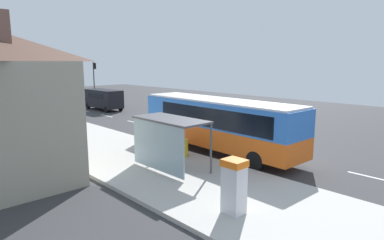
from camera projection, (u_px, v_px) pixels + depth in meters
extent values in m
cube|color=#38383A|center=(132.00, 123.00, 29.88)|extent=(56.00, 92.00, 0.04)
cube|color=beige|center=(156.00, 167.00, 16.93)|extent=(6.20, 30.00, 0.18)
cube|color=silver|center=(372.00, 177.00, 15.72)|extent=(0.16, 2.20, 0.01)
cube|color=silver|center=(279.00, 156.00, 19.30)|extent=(0.16, 2.20, 0.01)
cube|color=silver|center=(216.00, 141.00, 22.88)|extent=(0.16, 2.20, 0.01)
cube|color=silver|center=(170.00, 130.00, 26.46)|extent=(0.16, 2.20, 0.01)
cube|color=silver|center=(134.00, 122.00, 30.04)|extent=(0.16, 2.20, 0.01)
cube|color=silver|center=(107.00, 116.00, 33.62)|extent=(0.16, 2.20, 0.01)
cube|color=silver|center=(84.00, 111.00, 37.20)|extent=(0.16, 2.20, 0.01)
cube|color=silver|center=(66.00, 106.00, 40.78)|extent=(0.16, 2.20, 0.01)
cube|color=orange|center=(218.00, 135.00, 19.99)|extent=(2.80, 11.07, 1.15)
cube|color=blue|center=(218.00, 113.00, 19.77)|extent=(2.80, 11.07, 1.45)
cube|color=silver|center=(218.00, 100.00, 19.64)|extent=(2.67, 10.84, 0.12)
cube|color=black|center=(163.00, 106.00, 23.79)|extent=(2.30, 0.18, 1.22)
cube|color=black|center=(209.00, 118.00, 18.62)|extent=(0.32, 8.58, 1.10)
cylinder|color=black|center=(164.00, 136.00, 22.22)|extent=(0.31, 1.01, 1.00)
cylinder|color=black|center=(189.00, 131.00, 23.70)|extent=(0.31, 1.01, 1.00)
cylinder|color=black|center=(255.00, 161.00, 16.63)|extent=(0.31, 1.01, 1.00)
cylinder|color=black|center=(281.00, 153.00, 18.12)|extent=(0.31, 1.01, 1.00)
cube|color=black|center=(104.00, 98.00, 37.62)|extent=(2.18, 5.27, 1.96)
cube|color=black|center=(103.00, 95.00, 37.57)|extent=(2.15, 3.19, 0.44)
cylinder|color=black|center=(121.00, 108.00, 37.04)|extent=(0.24, 0.69, 0.68)
cylinder|color=black|center=(106.00, 109.00, 35.78)|extent=(0.24, 0.69, 0.68)
cylinder|color=black|center=(102.00, 105.00, 39.81)|extent=(0.24, 0.69, 0.68)
cylinder|color=black|center=(88.00, 106.00, 38.55)|extent=(0.24, 0.69, 0.68)
cube|color=navy|center=(82.00, 100.00, 41.98)|extent=(2.01, 4.48, 0.60)
cube|color=black|center=(81.00, 95.00, 42.01)|extent=(1.70, 2.45, 0.60)
cylinder|color=black|center=(94.00, 103.00, 41.59)|extent=(0.23, 0.65, 0.64)
cylinder|color=black|center=(82.00, 104.00, 40.42)|extent=(0.23, 0.65, 0.64)
cylinder|color=black|center=(82.00, 101.00, 43.64)|extent=(0.23, 0.65, 0.64)
cylinder|color=black|center=(70.00, 102.00, 42.47)|extent=(0.23, 0.65, 0.64)
cube|color=silver|center=(234.00, 190.00, 11.45)|extent=(0.60, 0.70, 1.70)
cube|color=orange|center=(235.00, 163.00, 11.28)|extent=(0.66, 0.76, 0.24)
cube|color=black|center=(240.00, 180.00, 11.61)|extent=(0.03, 0.36, 0.44)
cylinder|color=yellow|center=(184.00, 148.00, 18.59)|extent=(0.52, 0.52, 0.95)
cylinder|color=orange|center=(175.00, 145.00, 19.09)|extent=(0.52, 0.52, 0.95)
cylinder|color=red|center=(168.00, 143.00, 19.60)|extent=(0.52, 0.52, 0.95)
cylinder|color=#2D2D2D|center=(94.00, 82.00, 45.55)|extent=(0.14, 0.14, 5.35)
cube|color=black|center=(95.00, 66.00, 45.32)|extent=(0.24, 0.28, 0.84)
sphere|color=#360606|center=(95.00, 64.00, 45.35)|extent=(0.16, 0.16, 0.16)
sphere|color=#3C2C03|center=(96.00, 66.00, 45.40)|extent=(0.16, 0.16, 0.16)
sphere|color=green|center=(96.00, 68.00, 45.45)|extent=(0.16, 0.16, 0.16)
cylinder|color=#2D2D2D|center=(25.00, 85.00, 40.31)|extent=(0.14, 0.14, 5.25)
cube|color=black|center=(26.00, 67.00, 40.10)|extent=(0.24, 0.28, 0.84)
sphere|color=#360606|center=(27.00, 65.00, 40.13)|extent=(0.16, 0.16, 0.16)
sphere|color=#F2B20C|center=(27.00, 67.00, 40.18)|extent=(0.16, 0.16, 0.16)
sphere|color=black|center=(27.00, 70.00, 40.22)|extent=(0.16, 0.16, 0.16)
cube|color=#4C4C51|center=(171.00, 120.00, 16.11)|extent=(1.80, 4.00, 0.10)
cube|color=#8CA5B2|center=(157.00, 147.00, 15.74)|extent=(0.06, 3.80, 2.30)
cylinder|color=#4C4C51|center=(211.00, 148.00, 15.53)|extent=(0.10, 0.10, 2.44)
cylinder|color=#4C4C51|center=(161.00, 135.00, 18.25)|extent=(0.10, 0.10, 2.44)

